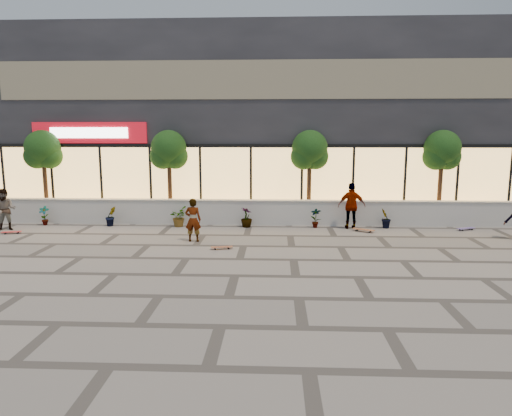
{
  "coord_description": "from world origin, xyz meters",
  "views": [
    {
      "loc": [
        1.08,
        -11.72,
        3.77
      ],
      "look_at": [
        0.42,
        3.33,
        1.3
      ],
      "focal_mm": 32.0,
      "sensor_mm": 36.0,
      "label": 1
    }
  ],
  "objects_px": {
    "tree_west": "(43,152)",
    "skateboard_right_far": "(466,228)",
    "tree_east": "(442,152)",
    "skater_left": "(5,210)",
    "skater_center": "(193,220)",
    "skateboard_right_near": "(363,230)",
    "skater_right_near": "(352,206)",
    "tree_midwest": "(169,152)",
    "skateboard_center": "(222,247)",
    "tree_mideast": "(310,152)",
    "skateboard_left": "(11,232)"
  },
  "relations": [
    {
      "from": "skater_right_near",
      "to": "skateboard_right_near",
      "type": "relative_size",
      "value": 2.18
    },
    {
      "from": "tree_east",
      "to": "tree_midwest",
      "type": "bearing_deg",
      "value": 180.0
    },
    {
      "from": "tree_mideast",
      "to": "skater_center",
      "type": "distance_m",
      "value": 6.18
    },
    {
      "from": "tree_east",
      "to": "skater_right_near",
      "type": "height_order",
      "value": "tree_east"
    },
    {
      "from": "tree_midwest",
      "to": "skater_center",
      "type": "height_order",
      "value": "tree_midwest"
    },
    {
      "from": "tree_west",
      "to": "skater_center",
      "type": "distance_m",
      "value": 8.44
    },
    {
      "from": "skater_center",
      "to": "skater_right_near",
      "type": "height_order",
      "value": "skater_right_near"
    },
    {
      "from": "tree_west",
      "to": "skateboard_right_far",
      "type": "xyz_separation_m",
      "value": [
        17.59,
        -1.5,
        -2.91
      ]
    },
    {
      "from": "tree_east",
      "to": "tree_west",
      "type": "bearing_deg",
      "value": 180.0
    },
    {
      "from": "skateboard_center",
      "to": "skateboard_right_far",
      "type": "bearing_deg",
      "value": 6.89
    },
    {
      "from": "tree_west",
      "to": "skateboard_right_far",
      "type": "height_order",
      "value": "tree_west"
    },
    {
      "from": "tree_mideast",
      "to": "skateboard_right_far",
      "type": "height_order",
      "value": "tree_mideast"
    },
    {
      "from": "tree_east",
      "to": "skateboard_center",
      "type": "distance_m",
      "value": 10.38
    },
    {
      "from": "skateboard_left",
      "to": "skateboard_right_far",
      "type": "height_order",
      "value": "skateboard_right_far"
    },
    {
      "from": "tree_west",
      "to": "skateboard_right_near",
      "type": "xyz_separation_m",
      "value": [
        13.49,
        -1.98,
        -2.9
      ]
    },
    {
      "from": "tree_midwest",
      "to": "skateboard_right_far",
      "type": "xyz_separation_m",
      "value": [
        12.09,
        -1.5,
        -2.91
      ]
    },
    {
      "from": "tree_midwest",
      "to": "skateboard_center",
      "type": "relative_size",
      "value": 5.31
    },
    {
      "from": "skater_right_near",
      "to": "skateboard_center",
      "type": "bearing_deg",
      "value": 37.64
    },
    {
      "from": "skateboard_center",
      "to": "skater_center",
      "type": "bearing_deg",
      "value": 123.36
    },
    {
      "from": "tree_west",
      "to": "skater_right_near",
      "type": "bearing_deg",
      "value": -6.1
    },
    {
      "from": "skateboard_center",
      "to": "skateboard_right_far",
      "type": "distance_m",
      "value": 9.87
    },
    {
      "from": "skater_center",
      "to": "skateboard_right_near",
      "type": "relative_size",
      "value": 1.81
    },
    {
      "from": "skater_right_near",
      "to": "skater_center",
      "type": "bearing_deg",
      "value": 23.77
    },
    {
      "from": "skateboard_left",
      "to": "skateboard_right_near",
      "type": "bearing_deg",
      "value": -11.61
    },
    {
      "from": "skateboard_center",
      "to": "skateboard_left",
      "type": "distance_m",
      "value": 8.51
    },
    {
      "from": "skater_center",
      "to": "tree_east",
      "type": "bearing_deg",
      "value": -158.54
    },
    {
      "from": "tree_mideast",
      "to": "tree_east",
      "type": "xyz_separation_m",
      "value": [
        5.5,
        0.0,
        0.0
      ]
    },
    {
      "from": "skateboard_left",
      "to": "skateboard_right_near",
      "type": "distance_m",
      "value": 13.47
    },
    {
      "from": "tree_mideast",
      "to": "skater_right_near",
      "type": "xyz_separation_m",
      "value": [
        1.6,
        -1.4,
        -2.06
      ]
    },
    {
      "from": "tree_east",
      "to": "skater_center",
      "type": "xyz_separation_m",
      "value": [
        -9.81,
        -3.83,
        -2.22
      ]
    },
    {
      "from": "tree_midwest",
      "to": "skateboard_left",
      "type": "distance_m",
      "value": 6.83
    },
    {
      "from": "skateboard_right_far",
      "to": "tree_east",
      "type": "bearing_deg",
      "value": 89.26
    },
    {
      "from": "skateboard_center",
      "to": "skateboard_left",
      "type": "relative_size",
      "value": 1.02
    },
    {
      "from": "tree_west",
      "to": "skateboard_center",
      "type": "xyz_separation_m",
      "value": [
        8.32,
        -4.9,
        -2.91
      ]
    },
    {
      "from": "tree_east",
      "to": "skateboard_center",
      "type": "xyz_separation_m",
      "value": [
        -8.68,
        -4.9,
        -2.91
      ]
    },
    {
      "from": "tree_midwest",
      "to": "skateboard_center",
      "type": "xyz_separation_m",
      "value": [
        2.82,
        -4.9,
        -2.91
      ]
    },
    {
      "from": "tree_west",
      "to": "tree_mideast",
      "type": "relative_size",
      "value": 1.0
    },
    {
      "from": "tree_east",
      "to": "skater_left",
      "type": "height_order",
      "value": "tree_east"
    },
    {
      "from": "skater_center",
      "to": "skateboard_left",
      "type": "xyz_separation_m",
      "value": [
        -7.14,
        0.92,
        -0.7
      ]
    },
    {
      "from": "tree_east",
      "to": "skateboard_right_near",
      "type": "xyz_separation_m",
      "value": [
        -3.51,
        -1.98,
        -2.9
      ]
    },
    {
      "from": "skateboard_right_far",
      "to": "tree_midwest",
      "type": "bearing_deg",
      "value": 150.79
    },
    {
      "from": "tree_midwest",
      "to": "skater_right_near",
      "type": "distance_m",
      "value": 8.0
    },
    {
      "from": "tree_mideast",
      "to": "skater_center",
      "type": "bearing_deg",
      "value": -138.43
    },
    {
      "from": "tree_east",
      "to": "skateboard_center",
      "type": "bearing_deg",
      "value": -150.58
    },
    {
      "from": "skater_right_near",
      "to": "skateboard_left",
      "type": "distance_m",
      "value": 13.17
    },
    {
      "from": "tree_midwest",
      "to": "skateboard_left",
      "type": "xyz_separation_m",
      "value": [
        -5.45,
        -2.9,
        -2.91
      ]
    },
    {
      "from": "skater_right_near",
      "to": "skateboard_right_far",
      "type": "height_order",
      "value": "skater_right_near"
    },
    {
      "from": "tree_west",
      "to": "skateboard_right_near",
      "type": "relative_size",
      "value": 4.62
    },
    {
      "from": "tree_east",
      "to": "skateboard_right_far",
      "type": "relative_size",
      "value": 4.92
    },
    {
      "from": "skateboard_right_far",
      "to": "skateboard_center",
      "type": "bearing_deg",
      "value": 177.99
    }
  ]
}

